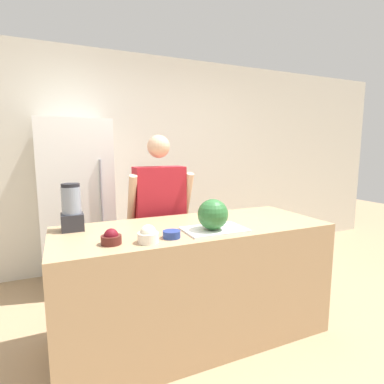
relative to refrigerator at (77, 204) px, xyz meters
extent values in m
plane|color=tan|center=(0.76, -1.76, -0.88)|extent=(14.00, 14.00, 0.00)
cube|color=silver|center=(0.76, 0.37, 0.42)|extent=(8.00, 0.06, 2.60)
cube|color=tan|center=(0.76, -1.36, -0.43)|extent=(2.03, 0.80, 0.89)
cube|color=white|center=(0.00, 0.00, 0.00)|extent=(0.70, 0.64, 1.76)
cylinder|color=gray|center=(0.21, -0.34, 0.18)|extent=(0.02, 0.02, 0.61)
cube|color=#4C608C|center=(0.68, -0.73, -0.50)|extent=(0.34, 0.18, 0.76)
cube|color=#B21E28|center=(0.68, -0.73, 0.15)|extent=(0.46, 0.22, 0.54)
sphere|color=#DBAD89|center=(0.68, -0.73, 0.61)|extent=(0.21, 0.21, 0.21)
cylinder|color=#DBAD89|center=(0.42, -0.77, 0.14)|extent=(0.07, 0.22, 0.46)
cylinder|color=#DBAD89|center=(0.95, -0.77, 0.14)|extent=(0.07, 0.22, 0.46)
cube|color=white|center=(0.83, -1.54, 0.02)|extent=(0.43, 0.29, 0.01)
sphere|color=#2D6B33|center=(0.81, -1.56, 0.13)|extent=(0.21, 0.21, 0.21)
cylinder|color=#511E19|center=(0.11, -1.56, 0.04)|extent=(0.12, 0.12, 0.05)
sphere|color=maroon|center=(0.11, -1.56, 0.07)|extent=(0.09, 0.09, 0.09)
cylinder|color=white|center=(0.33, -1.62, 0.04)|extent=(0.13, 0.13, 0.06)
sphere|color=white|center=(0.33, -1.62, 0.07)|extent=(0.10, 0.10, 0.10)
cylinder|color=navy|center=(0.49, -1.59, 0.04)|extent=(0.11, 0.11, 0.05)
cube|color=#28282D|center=(-0.09, -1.13, 0.07)|extent=(0.15, 0.15, 0.12)
cylinder|color=gray|center=(-0.09, -1.13, 0.23)|extent=(0.13, 0.13, 0.19)
cylinder|color=black|center=(-0.09, -1.13, 0.33)|extent=(0.12, 0.12, 0.02)
camera|label=1|loc=(-0.14, -3.37, 0.59)|focal=28.00mm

